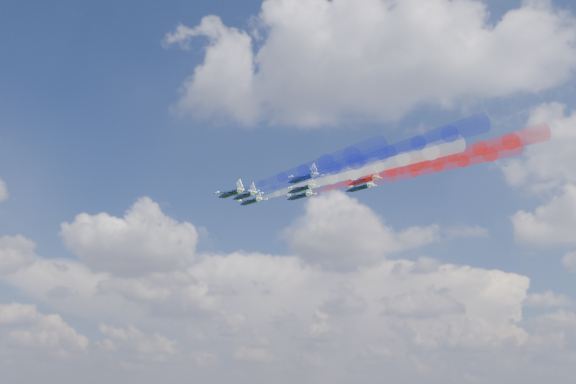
% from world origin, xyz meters
% --- Properties ---
extents(jet_lead, '(14.60, 14.31, 5.67)m').
position_xyz_m(jet_lead, '(7.01, 16.46, 143.47)').
color(jet_lead, black).
extents(trail_lead, '(37.46, 29.42, 7.45)m').
position_xyz_m(trail_lead, '(28.49, 0.68, 141.65)').
color(trail_lead, white).
extents(jet_inner_left, '(14.60, 14.31, 5.67)m').
position_xyz_m(jet_inner_left, '(10.43, 2.98, 140.91)').
color(jet_inner_left, black).
extents(trail_inner_left, '(37.46, 29.42, 7.45)m').
position_xyz_m(trail_inner_left, '(31.91, -12.80, 139.09)').
color(trail_inner_left, '#171FC6').
extents(jet_inner_right, '(14.60, 14.31, 5.67)m').
position_xyz_m(jet_inner_right, '(20.55, 17.19, 143.98)').
color(jet_inner_right, black).
extents(trail_inner_right, '(37.46, 29.42, 7.45)m').
position_xyz_m(trail_inner_right, '(42.03, 1.41, 142.16)').
color(trail_inner_right, red).
extents(jet_outer_left, '(14.60, 14.31, 5.67)m').
position_xyz_m(jet_outer_left, '(12.49, -11.21, 137.13)').
color(jet_outer_left, black).
extents(trail_outer_left, '(37.46, 29.42, 7.45)m').
position_xyz_m(trail_outer_left, '(33.97, -26.99, 135.30)').
color(trail_outer_left, '#171FC6').
extents(jet_center_third, '(14.60, 14.31, 5.67)m').
position_xyz_m(jet_center_third, '(25.11, 2.84, 141.28)').
color(jet_center_third, black).
extents(trail_center_third, '(37.46, 29.42, 7.45)m').
position_xyz_m(trail_center_third, '(46.59, -12.94, 139.45)').
color(trail_center_third, white).
extents(jet_outer_right, '(14.60, 14.31, 5.67)m').
position_xyz_m(jet_outer_right, '(36.27, 19.95, 145.69)').
color(jet_outer_right, black).
extents(trail_outer_right, '(37.46, 29.42, 7.45)m').
position_xyz_m(trail_outer_right, '(57.76, 4.17, 143.87)').
color(trail_outer_right, red).
extents(jet_rear_left, '(14.60, 14.31, 5.67)m').
position_xyz_m(jet_rear_left, '(29.69, -11.52, 139.01)').
color(jet_rear_left, black).
extents(trail_rear_left, '(37.46, 29.42, 7.45)m').
position_xyz_m(trail_rear_left, '(51.17, -27.31, 137.19)').
color(trail_rear_left, '#171FC6').
extents(jet_rear_right, '(14.60, 14.31, 5.67)m').
position_xyz_m(jet_rear_right, '(40.36, 4.04, 142.27)').
color(jet_rear_right, black).
extents(trail_rear_right, '(37.46, 29.42, 7.45)m').
position_xyz_m(trail_rear_right, '(61.84, -11.75, 140.45)').
color(trail_rear_right, red).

